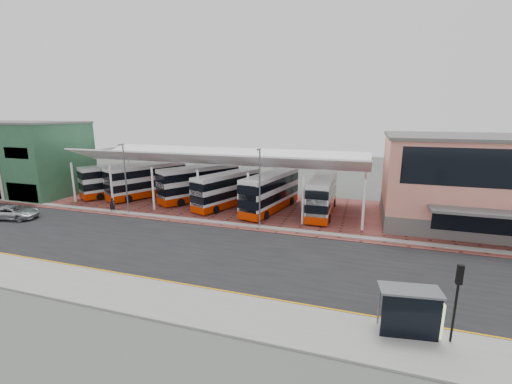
% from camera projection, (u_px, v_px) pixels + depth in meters
% --- Properties ---
extents(ground, '(140.00, 140.00, 0.00)m').
position_uv_depth(ground, '(216.00, 247.00, 29.77)').
color(ground, '#484B45').
extents(road, '(120.00, 14.00, 0.02)m').
position_uv_depth(road, '(211.00, 252.00, 28.84)').
color(road, black).
rests_on(road, ground).
extents(forecourt, '(72.00, 16.00, 0.06)m').
position_uv_depth(forecourt, '(276.00, 210.00, 41.21)').
color(forecourt, brown).
rests_on(forecourt, ground).
extents(sidewalk, '(120.00, 4.00, 0.14)m').
position_uv_depth(sidewalk, '(156.00, 299.00, 21.42)').
color(sidewalk, gray).
rests_on(sidewalk, ground).
extents(north_kerb, '(120.00, 0.80, 0.14)m').
position_uv_depth(north_kerb, '(241.00, 225.00, 35.50)').
color(north_kerb, gray).
rests_on(north_kerb, ground).
extents(yellow_line_near, '(120.00, 0.12, 0.01)m').
position_uv_depth(yellow_line_near, '(173.00, 285.00, 23.28)').
color(yellow_line_near, '#F0A800').
rests_on(yellow_line_near, road).
extents(yellow_line_far, '(120.00, 0.12, 0.01)m').
position_uv_depth(yellow_line_far, '(176.00, 283.00, 23.56)').
color(yellow_line_far, '#F0A800').
rests_on(yellow_line_far, road).
extents(canopy, '(37.00, 11.63, 7.07)m').
position_uv_depth(canopy, '(217.00, 159.00, 43.17)').
color(canopy, white).
rests_on(canopy, ground).
extents(terminal, '(18.40, 14.40, 9.25)m').
position_uv_depth(terminal, '(479.00, 181.00, 34.70)').
color(terminal, '#585453').
rests_on(terminal, ground).
extents(shop_green, '(6.40, 10.20, 10.22)m').
position_uv_depth(shop_green, '(52.00, 159.00, 47.80)').
color(shop_green, '#2E5E3D').
rests_on(shop_green, ground).
extents(shop_cream, '(6.40, 10.20, 10.22)m').
position_uv_depth(shop_cream, '(17.00, 157.00, 49.75)').
color(shop_cream, beige).
rests_on(shop_cream, ground).
extents(lamp_west, '(0.16, 0.90, 8.07)m').
position_uv_depth(lamp_west, '(125.00, 177.00, 38.81)').
color(lamp_west, '#5B5E64').
rests_on(lamp_west, ground).
extents(lamp_east, '(0.16, 0.90, 8.07)m').
position_uv_depth(lamp_east, '(260.00, 186.00, 33.99)').
color(lamp_east, '#5B5E64').
rests_on(lamp_east, ground).
extents(bus_0, '(7.57, 10.33, 4.37)m').
position_uv_depth(bus_0, '(121.00, 180.00, 48.15)').
color(bus_0, silver).
rests_on(bus_0, forecourt).
extents(bus_1, '(7.14, 10.95, 4.52)m').
position_uv_depth(bus_1, '(147.00, 181.00, 47.14)').
color(bus_1, silver).
rests_on(bus_1, forecourt).
extents(bus_2, '(8.03, 10.73, 4.56)m').
position_uv_depth(bus_2, '(200.00, 183.00, 45.19)').
color(bus_2, silver).
rests_on(bus_2, forecourt).
extents(bus_3, '(5.73, 10.34, 4.19)m').
position_uv_depth(bus_3, '(227.00, 190.00, 42.27)').
color(bus_3, silver).
rests_on(bus_3, forecourt).
extents(bus_4, '(4.60, 11.05, 4.44)m').
position_uv_depth(bus_4, '(270.00, 192.00, 40.42)').
color(bus_4, silver).
rests_on(bus_4, forecourt).
extents(bus_5, '(2.68, 10.35, 4.25)m').
position_uv_depth(bus_5, '(322.00, 196.00, 39.19)').
color(bus_5, silver).
rests_on(bus_5, forecourt).
extents(silver_car, '(5.67, 3.58, 1.46)m').
position_uv_depth(silver_car, '(14.00, 212.00, 37.61)').
color(silver_car, '#B1B3B9').
rests_on(silver_car, road).
extents(pedestrian, '(0.53, 0.69, 1.69)m').
position_uv_depth(pedestrian, '(113.00, 205.00, 40.14)').
color(pedestrian, black).
rests_on(pedestrian, forecourt).
extents(suitcase, '(0.39, 0.28, 0.67)m').
position_uv_depth(suitcase, '(112.00, 207.00, 41.06)').
color(suitcase, black).
rests_on(suitcase, forecourt).
extents(bus_shelter, '(3.26, 1.84, 2.49)m').
position_uv_depth(bus_shelter, '(415.00, 309.00, 17.43)').
color(bus_shelter, black).
rests_on(bus_shelter, sidewalk).
extents(traffic_signal_west, '(0.29, 0.23, 4.18)m').
position_uv_depth(traffic_signal_west, '(457.00, 291.00, 16.70)').
color(traffic_signal_west, black).
rests_on(traffic_signal_west, sidewalk).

